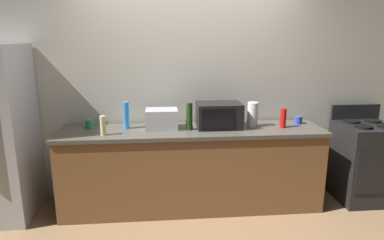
% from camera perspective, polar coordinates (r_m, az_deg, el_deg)
% --- Properties ---
extents(ground_plane, '(8.00, 8.00, 0.00)m').
position_cam_1_polar(ground_plane, '(3.58, 0.62, -17.32)').
color(ground_plane, '#93704C').
extents(back_wall, '(6.40, 0.10, 2.70)m').
position_cam_1_polar(back_wall, '(3.91, -0.56, 6.40)').
color(back_wall, beige).
rests_on(back_wall, ground_plane).
extents(counter_run, '(2.84, 0.64, 0.90)m').
position_cam_1_polar(counter_run, '(3.74, 0.00, -8.21)').
color(counter_run, brown).
rests_on(counter_run, ground_plane).
extents(stove_range, '(0.60, 0.61, 1.08)m').
position_cam_1_polar(stove_range, '(4.38, 27.20, -6.30)').
color(stove_range, black).
rests_on(stove_range, ground_plane).
extents(microwave, '(0.48, 0.35, 0.27)m').
position_cam_1_polar(microwave, '(3.65, 4.61, 0.81)').
color(microwave, black).
rests_on(microwave, counter_run).
extents(toaster_oven, '(0.34, 0.26, 0.21)m').
position_cam_1_polar(toaster_oven, '(3.61, -5.17, 0.19)').
color(toaster_oven, '#B7BABF').
rests_on(toaster_oven, counter_run).
extents(paper_towel_roll, '(0.12, 0.12, 0.27)m').
position_cam_1_polar(paper_towel_roll, '(3.73, 10.29, 0.93)').
color(paper_towel_roll, white).
rests_on(paper_towel_roll, counter_run).
extents(bottle_spray_cleaner, '(0.06, 0.06, 0.29)m').
position_cam_1_polar(bottle_spray_cleaner, '(3.65, -11.14, 0.80)').
color(bottle_spray_cleaner, '#338CE5').
rests_on(bottle_spray_cleaner, counter_run).
extents(bottle_wine, '(0.07, 0.07, 0.29)m').
position_cam_1_polar(bottle_wine, '(3.53, -0.47, 0.63)').
color(bottle_wine, '#1E3F19').
rests_on(bottle_wine, counter_run).
extents(bottle_hot_sauce, '(0.07, 0.07, 0.21)m').
position_cam_1_polar(bottle_hot_sauce, '(3.77, 15.26, 0.34)').
color(bottle_hot_sauce, red).
rests_on(bottle_hot_sauce, counter_run).
extents(bottle_hand_soap, '(0.06, 0.06, 0.20)m').
position_cam_1_polar(bottle_hand_soap, '(3.46, -14.93, -0.93)').
color(bottle_hand_soap, beige).
rests_on(bottle_hand_soap, counter_run).
extents(mug_blue, '(0.09, 0.09, 0.09)m').
position_cam_1_polar(mug_blue, '(4.00, 17.60, 0.01)').
color(mug_blue, '#2D4CB2').
rests_on(mug_blue, counter_run).
extents(mug_green, '(0.08, 0.08, 0.10)m').
position_cam_1_polar(mug_green, '(3.78, -17.11, -0.66)').
color(mug_green, '#2D8C47').
rests_on(mug_green, counter_run).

